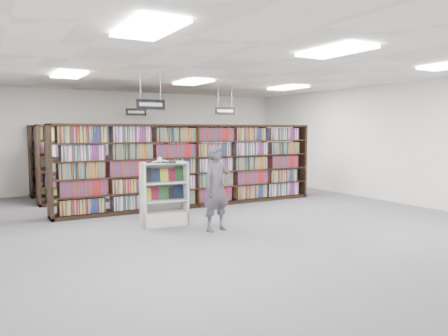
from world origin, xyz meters
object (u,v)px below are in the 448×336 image
endcap_display (164,203)px  shopper (217,188)px  bookshelf_row_near (194,166)px  open_book (160,161)px

endcap_display → shopper: shopper is taller
bookshelf_row_near → endcap_display: (-1.49, -1.67, -0.60)m
open_book → bookshelf_row_near: bearing=67.0°
bookshelf_row_near → endcap_display: 2.32m
endcap_display → shopper: 1.29m
endcap_display → open_book: bearing=-134.8°
endcap_display → shopper: (0.69, -1.03, 0.38)m
endcap_display → bookshelf_row_near: bearing=55.1°
bookshelf_row_near → open_book: size_ratio=10.27×
open_book → shopper: (0.78, -0.95, -0.50)m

